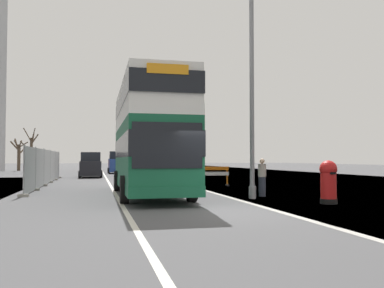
# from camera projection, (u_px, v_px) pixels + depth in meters

# --- Properties ---
(ground) EXTENTS (140.00, 280.00, 0.10)m
(ground) POSITION_uv_depth(u_px,v_px,m) (240.00, 212.00, 12.55)
(ground) COLOR #4C4C4F
(double_decker_bus) EXTENTS (2.83, 10.35, 4.77)m
(double_decker_bus) POSITION_uv_depth(u_px,v_px,m) (149.00, 137.00, 17.94)
(double_decker_bus) COLOR #145638
(double_decker_bus) RESTS_ON ground
(lamppost_foreground) EXTENTS (0.29, 0.70, 8.47)m
(lamppost_foreground) POSITION_uv_depth(u_px,v_px,m) (252.00, 99.00, 16.41)
(lamppost_foreground) COLOR gray
(lamppost_foreground) RESTS_ON ground
(red_pillar_postbox) EXTENTS (0.62, 0.62, 1.54)m
(red_pillar_postbox) POSITION_uv_depth(u_px,v_px,m) (328.00, 180.00, 14.48)
(red_pillar_postbox) COLOR black
(red_pillar_postbox) RESTS_ON ground
(roadworks_barrier) EXTENTS (1.87, 0.57, 1.14)m
(roadworks_barrier) POSITION_uv_depth(u_px,v_px,m) (213.00, 174.00, 23.91)
(roadworks_barrier) COLOR orange
(roadworks_barrier) RESTS_ON ground
(construction_site_fence) EXTENTS (0.44, 17.20, 2.20)m
(construction_site_fence) POSITION_uv_depth(u_px,v_px,m) (47.00, 168.00, 25.32)
(construction_site_fence) COLOR #A8AAAD
(construction_site_fence) RESTS_ON ground
(car_oncoming_near) EXTENTS (1.95, 4.08, 2.16)m
(car_oncoming_near) POSITION_uv_depth(u_px,v_px,m) (91.00, 166.00, 35.15)
(car_oncoming_near) COLOR black
(car_oncoming_near) RESTS_ON ground
(car_receding_mid) EXTENTS (1.98, 4.23, 2.40)m
(car_receding_mid) POSITION_uv_depth(u_px,v_px,m) (117.00, 163.00, 45.06)
(car_receding_mid) COLOR navy
(car_receding_mid) RESTS_ON ground
(car_receding_far) EXTENTS (2.04, 4.38, 2.17)m
(car_receding_far) POSITION_uv_depth(u_px,v_px,m) (90.00, 163.00, 53.08)
(car_receding_far) COLOR maroon
(car_receding_far) RESTS_ON ground
(car_far_side) EXTENTS (2.07, 4.57, 2.12)m
(car_far_side) POSITION_uv_depth(u_px,v_px,m) (94.00, 163.00, 59.95)
(car_far_side) COLOR gray
(car_far_side) RESTS_ON ground
(bare_tree_far_verge_near) EXTENTS (1.93, 2.88, 5.14)m
(bare_tree_far_verge_near) POSITION_uv_depth(u_px,v_px,m) (31.00, 151.00, 45.56)
(bare_tree_far_verge_near) COLOR #4C3D2D
(bare_tree_far_verge_near) RESTS_ON ground
(bare_tree_far_verge_mid) EXTENTS (2.30, 2.12, 4.37)m
(bare_tree_far_verge_mid) POSITION_uv_depth(u_px,v_px,m) (19.00, 154.00, 54.75)
(bare_tree_far_verge_mid) COLOR #4C3D2D
(bare_tree_far_verge_mid) RESTS_ON ground
(pedestrian_at_kerb) EXTENTS (0.34, 0.34, 1.60)m
(pedestrian_at_kerb) POSITION_uv_depth(u_px,v_px,m) (262.00, 177.00, 17.28)
(pedestrian_at_kerb) COLOR #2D3342
(pedestrian_at_kerb) RESTS_ON ground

